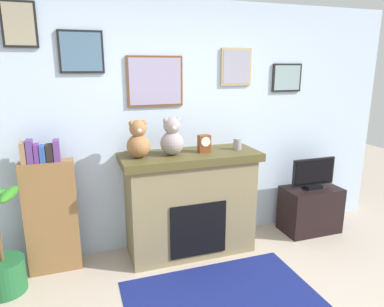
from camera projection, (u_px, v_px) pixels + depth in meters
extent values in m
cube|color=silver|center=(176.00, 127.00, 3.76)|extent=(5.20, 0.12, 2.60)
cube|color=brown|center=(155.00, 81.00, 3.49)|extent=(0.57, 0.02, 0.50)
cube|color=#978DB2|center=(155.00, 81.00, 3.48)|extent=(0.53, 0.00, 0.46)
cube|color=black|center=(287.00, 78.00, 3.97)|extent=(0.37, 0.02, 0.32)
cube|color=#829A9E|center=(287.00, 78.00, 3.96)|extent=(0.33, 0.00, 0.28)
cube|color=tan|center=(236.00, 67.00, 3.74)|extent=(0.35, 0.02, 0.39)
cube|color=#9593A8|center=(237.00, 67.00, 3.73)|extent=(0.31, 0.00, 0.35)
cube|color=black|center=(19.00, 24.00, 3.00)|extent=(0.29, 0.02, 0.39)
cube|color=gray|center=(19.00, 24.00, 2.99)|extent=(0.25, 0.00, 0.35)
cube|color=black|center=(81.00, 52.00, 3.21)|extent=(0.40, 0.02, 0.39)
cube|color=#486784|center=(81.00, 52.00, 3.20)|extent=(0.36, 0.00, 0.35)
cube|color=olive|center=(190.00, 206.00, 3.67)|extent=(1.30, 0.53, 1.01)
cube|color=#4D4421|center=(190.00, 157.00, 3.54)|extent=(1.42, 0.59, 0.08)
cube|color=black|center=(199.00, 230.00, 3.46)|extent=(0.58, 0.02, 0.55)
cube|color=brown|center=(52.00, 217.00, 3.29)|extent=(0.48, 0.16, 1.10)
cube|color=#956A49|center=(23.00, 153.00, 3.08)|extent=(0.04, 0.13, 0.19)
cube|color=#523474|center=(30.00, 151.00, 3.09)|extent=(0.05, 0.13, 0.21)
cube|color=#5E2A79|center=(37.00, 153.00, 3.11)|extent=(0.04, 0.13, 0.16)
cube|color=#284B91|center=(43.00, 154.00, 3.13)|extent=(0.05, 0.13, 0.15)
cube|color=black|center=(50.00, 153.00, 3.15)|extent=(0.06, 0.13, 0.15)
cube|color=#563376|center=(57.00, 150.00, 3.16)|extent=(0.05, 0.13, 0.19)
cylinder|color=#1E592D|center=(5.00, 276.00, 3.05)|extent=(0.35, 0.35, 0.31)
ellipsoid|color=#2D751F|center=(9.00, 194.00, 2.88)|extent=(0.17, 0.37, 0.08)
cube|color=black|center=(310.00, 209.00, 4.17)|extent=(0.67, 0.40, 0.54)
cube|color=black|center=(312.00, 186.00, 4.10)|extent=(0.20, 0.14, 0.04)
cube|color=black|center=(313.00, 172.00, 4.05)|extent=(0.55, 0.03, 0.32)
cube|color=black|center=(314.00, 172.00, 4.04)|extent=(0.51, 0.00, 0.28)
cube|color=navy|center=(226.00, 303.00, 2.93)|extent=(1.65, 1.17, 0.01)
cylinder|color=gray|center=(237.00, 144.00, 3.66)|extent=(0.09, 0.09, 0.12)
cube|color=brown|center=(204.00, 144.00, 3.53)|extent=(0.12, 0.08, 0.18)
cylinder|color=white|center=(206.00, 142.00, 3.48)|extent=(0.10, 0.01, 0.10)
sphere|color=#97653E|center=(139.00, 146.00, 3.32)|extent=(0.23, 0.23, 0.23)
sphere|color=#97653E|center=(138.00, 128.00, 3.27)|extent=(0.16, 0.16, 0.16)
sphere|color=#97653E|center=(132.00, 124.00, 3.24)|extent=(0.06, 0.06, 0.06)
sphere|color=#97653E|center=(144.00, 123.00, 3.28)|extent=(0.06, 0.06, 0.06)
sphere|color=beige|center=(139.00, 130.00, 3.22)|extent=(0.05, 0.05, 0.05)
sphere|color=gray|center=(172.00, 143.00, 3.42)|extent=(0.23, 0.23, 0.23)
sphere|color=gray|center=(172.00, 126.00, 3.38)|extent=(0.17, 0.17, 0.17)
sphere|color=gray|center=(166.00, 121.00, 3.35)|extent=(0.06, 0.06, 0.06)
sphere|color=gray|center=(178.00, 120.00, 3.38)|extent=(0.06, 0.06, 0.06)
sphere|color=beige|center=(174.00, 128.00, 3.32)|extent=(0.05, 0.05, 0.05)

